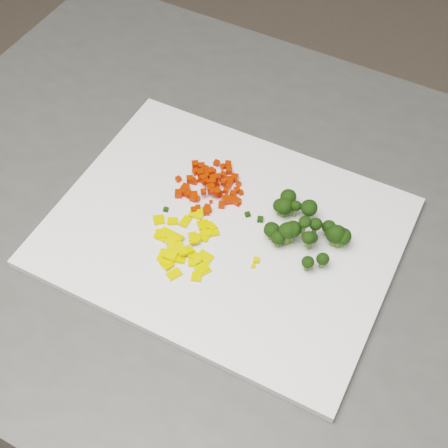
# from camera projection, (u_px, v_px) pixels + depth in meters

# --- Properties ---
(ground) EXTENTS (4.00, 4.00, 0.00)m
(ground) POSITION_uv_depth(u_px,v_px,m) (320.00, 419.00, 1.54)
(ground) COLOR #826E5C
(ground) RESTS_ON ground
(counter_block) EXTENTS (1.21, 1.05, 0.90)m
(counter_block) POSITION_uv_depth(u_px,v_px,m) (248.00, 375.00, 1.13)
(counter_block) COLOR #4A4947
(counter_block) RESTS_ON ground
(cutting_board) EXTENTS (0.50, 0.45, 0.01)m
(cutting_board) POSITION_uv_depth(u_px,v_px,m) (224.00, 232.00, 0.76)
(cutting_board) COLOR white
(cutting_board) RESTS_ON counter_block
(carrot_pile) EXTENTS (0.09, 0.09, 0.03)m
(carrot_pile) POSITION_uv_depth(u_px,v_px,m) (210.00, 182.00, 0.79)
(carrot_pile) COLOR red
(carrot_pile) RESTS_ON cutting_board
(pepper_pile) EXTENTS (0.11, 0.11, 0.01)m
(pepper_pile) POSITION_uv_depth(u_px,v_px,m) (183.00, 243.00, 0.74)
(pepper_pile) COLOR yellow
(pepper_pile) RESTS_ON cutting_board
(broccoli_pile) EXTENTS (0.11, 0.11, 0.05)m
(broccoli_pile) POSITION_uv_depth(u_px,v_px,m) (309.00, 227.00, 0.73)
(broccoli_pile) COLOR black
(broccoli_pile) RESTS_ON cutting_board
(carrot_cube_0) EXTENTS (0.01, 0.01, 0.01)m
(carrot_cube_0) POSITION_uv_depth(u_px,v_px,m) (203.00, 178.00, 0.80)
(carrot_cube_0) COLOR red
(carrot_cube_0) RESTS_ON carrot_pile
(carrot_cube_1) EXTENTS (0.01, 0.01, 0.01)m
(carrot_cube_1) POSITION_uv_depth(u_px,v_px,m) (185.00, 188.00, 0.79)
(carrot_cube_1) COLOR red
(carrot_cube_1) RESTS_ON carrot_pile
(carrot_cube_2) EXTENTS (0.01, 0.01, 0.01)m
(carrot_cube_2) POSITION_uv_depth(u_px,v_px,m) (210.00, 188.00, 0.79)
(carrot_cube_2) COLOR red
(carrot_cube_2) RESTS_ON carrot_pile
(carrot_cube_3) EXTENTS (0.01, 0.01, 0.01)m
(carrot_cube_3) POSITION_uv_depth(u_px,v_px,m) (241.00, 193.00, 0.79)
(carrot_cube_3) COLOR red
(carrot_cube_3) RESTS_ON carrot_pile
(carrot_cube_4) EXTENTS (0.01, 0.01, 0.01)m
(carrot_cube_4) POSITION_uv_depth(u_px,v_px,m) (226.00, 199.00, 0.78)
(carrot_cube_4) COLOR red
(carrot_cube_4) RESTS_ON carrot_pile
(carrot_cube_5) EXTENTS (0.01, 0.01, 0.01)m
(carrot_cube_5) POSITION_uv_depth(u_px,v_px,m) (205.00, 180.00, 0.79)
(carrot_cube_5) COLOR red
(carrot_cube_5) RESTS_ON carrot_pile
(carrot_cube_6) EXTENTS (0.01, 0.01, 0.01)m
(carrot_cube_6) POSITION_uv_depth(u_px,v_px,m) (215.00, 181.00, 0.80)
(carrot_cube_6) COLOR red
(carrot_cube_6) RESTS_ON carrot_pile
(carrot_cube_7) EXTENTS (0.01, 0.01, 0.01)m
(carrot_cube_7) POSITION_uv_depth(u_px,v_px,m) (213.00, 192.00, 0.78)
(carrot_cube_7) COLOR red
(carrot_cube_7) RESTS_ON carrot_pile
(carrot_cube_8) EXTENTS (0.01, 0.01, 0.01)m
(carrot_cube_8) POSITION_uv_depth(u_px,v_px,m) (178.00, 179.00, 0.80)
(carrot_cube_8) COLOR red
(carrot_cube_8) RESTS_ON carrot_pile
(carrot_cube_9) EXTENTS (0.01, 0.01, 0.01)m
(carrot_cube_9) POSITION_uv_depth(u_px,v_px,m) (209.00, 183.00, 0.79)
(carrot_cube_9) COLOR red
(carrot_cube_9) RESTS_ON carrot_pile
(carrot_cube_10) EXTENTS (0.01, 0.01, 0.01)m
(carrot_cube_10) POSITION_uv_depth(u_px,v_px,m) (229.00, 200.00, 0.78)
(carrot_cube_10) COLOR red
(carrot_cube_10) RESTS_ON carrot_pile
(carrot_cube_11) EXTENTS (0.01, 0.01, 0.01)m
(carrot_cube_11) POSITION_uv_depth(u_px,v_px,m) (226.00, 200.00, 0.78)
(carrot_cube_11) COLOR red
(carrot_cube_11) RESTS_ON carrot_pile
(carrot_cube_12) EXTENTS (0.01, 0.01, 0.01)m
(carrot_cube_12) POSITION_uv_depth(u_px,v_px,m) (237.00, 190.00, 0.79)
(carrot_cube_12) COLOR red
(carrot_cube_12) RESTS_ON carrot_pile
(carrot_cube_13) EXTENTS (0.01, 0.01, 0.01)m
(carrot_cube_13) POSITION_uv_depth(u_px,v_px,m) (206.00, 211.00, 0.77)
(carrot_cube_13) COLOR red
(carrot_cube_13) RESTS_ON carrot_pile
(carrot_cube_14) EXTENTS (0.01, 0.01, 0.01)m
(carrot_cube_14) POSITION_uv_depth(u_px,v_px,m) (217.00, 183.00, 0.80)
(carrot_cube_14) COLOR red
(carrot_cube_14) RESTS_ON carrot_pile
(carrot_cube_15) EXTENTS (0.01, 0.01, 0.01)m
(carrot_cube_15) POSITION_uv_depth(u_px,v_px,m) (228.00, 186.00, 0.80)
(carrot_cube_15) COLOR red
(carrot_cube_15) RESTS_ON carrot_pile
(carrot_cube_16) EXTENTS (0.01, 0.01, 0.01)m
(carrot_cube_16) POSITION_uv_depth(u_px,v_px,m) (228.00, 164.00, 0.82)
(carrot_cube_16) COLOR red
(carrot_cube_16) RESTS_ON carrot_pile
(carrot_cube_17) EXTENTS (0.01, 0.01, 0.01)m
(carrot_cube_17) POSITION_uv_depth(u_px,v_px,m) (190.00, 180.00, 0.80)
(carrot_cube_17) COLOR red
(carrot_cube_17) RESTS_ON carrot_pile
(carrot_cube_18) EXTENTS (0.01, 0.01, 0.01)m
(carrot_cube_18) POSITION_uv_depth(u_px,v_px,m) (195.00, 165.00, 0.82)
(carrot_cube_18) COLOR red
(carrot_cube_18) RESTS_ON carrot_pile
(carrot_cube_19) EXTENTS (0.01, 0.01, 0.01)m
(carrot_cube_19) POSITION_uv_depth(u_px,v_px,m) (217.00, 192.00, 0.78)
(carrot_cube_19) COLOR red
(carrot_cube_19) RESTS_ON carrot_pile
(carrot_cube_20) EXTENTS (0.01, 0.01, 0.01)m
(carrot_cube_20) POSITION_uv_depth(u_px,v_px,m) (204.00, 181.00, 0.79)
(carrot_cube_20) COLOR red
(carrot_cube_20) RESTS_ON carrot_pile
(carrot_cube_21) EXTENTS (0.01, 0.01, 0.01)m
(carrot_cube_21) POSITION_uv_depth(u_px,v_px,m) (186.00, 187.00, 0.79)
(carrot_cube_21) COLOR red
(carrot_cube_21) RESTS_ON carrot_pile
(carrot_cube_22) EXTENTS (0.01, 0.01, 0.01)m
(carrot_cube_22) POSITION_uv_depth(u_px,v_px,m) (233.00, 202.00, 0.78)
(carrot_cube_22) COLOR red
(carrot_cube_22) RESTS_ON carrot_pile
(carrot_cube_23) EXTENTS (0.01, 0.01, 0.01)m
(carrot_cube_23) POSITION_uv_depth(u_px,v_px,m) (213.00, 178.00, 0.80)
(carrot_cube_23) COLOR red
(carrot_cube_23) RESTS_ON carrot_pile
(carrot_cube_24) EXTENTS (0.01, 0.01, 0.01)m
(carrot_cube_24) POSITION_uv_depth(u_px,v_px,m) (229.00, 168.00, 0.82)
(carrot_cube_24) COLOR red
(carrot_cube_24) RESTS_ON carrot_pile
(carrot_cube_25) EXTENTS (0.01, 0.01, 0.01)m
(carrot_cube_25) POSITION_uv_depth(u_px,v_px,m) (201.00, 173.00, 0.81)
(carrot_cube_25) COLOR red
(carrot_cube_25) RESTS_ON carrot_pile
(carrot_cube_26) EXTENTS (0.01, 0.01, 0.01)m
(carrot_cube_26) POSITION_uv_depth(u_px,v_px,m) (226.00, 191.00, 0.79)
(carrot_cube_26) COLOR red
(carrot_cube_26) RESTS_ON carrot_pile
(carrot_cube_27) EXTENTS (0.01, 0.01, 0.01)m
(carrot_cube_27) POSITION_uv_depth(u_px,v_px,m) (230.00, 182.00, 0.80)
(carrot_cube_27) COLOR red
(carrot_cube_27) RESTS_ON carrot_pile
(carrot_cube_28) EXTENTS (0.01, 0.01, 0.01)m
(carrot_cube_28) POSITION_uv_depth(u_px,v_px,m) (197.00, 199.00, 0.78)
(carrot_cube_28) COLOR red
(carrot_cube_28) RESTS_ON carrot_pile
(carrot_cube_29) EXTENTS (0.01, 0.01, 0.01)m
(carrot_cube_29) POSITION_uv_depth(u_px,v_px,m) (208.00, 209.00, 0.77)
(carrot_cube_29) COLOR red
(carrot_cube_29) RESTS_ON carrot_pile
(carrot_cube_30) EXTENTS (0.01, 0.01, 0.01)m
(carrot_cube_30) POSITION_uv_depth(u_px,v_px,m) (217.00, 178.00, 0.80)
(carrot_cube_30) COLOR red
(carrot_cube_30) RESTS_ON carrot_pile
(carrot_cube_31) EXTENTS (0.01, 0.01, 0.01)m
(carrot_cube_31) POSITION_uv_depth(u_px,v_px,m) (194.00, 210.00, 0.77)
(carrot_cube_31) COLOR red
(carrot_cube_31) RESTS_ON carrot_pile
(carrot_cube_32) EXTENTS (0.01, 0.01, 0.01)m
(carrot_cube_32) POSITION_uv_depth(u_px,v_px,m) (183.00, 192.00, 0.79)
(carrot_cube_32) COLOR red
(carrot_cube_32) RESTS_ON carrot_pile
(carrot_cube_33) EXTENTS (0.01, 0.01, 0.01)m
(carrot_cube_33) POSITION_uv_depth(u_px,v_px,m) (213.00, 171.00, 0.80)
(carrot_cube_33) COLOR red
(carrot_cube_33) RESTS_ON carrot_pile
(carrot_cube_34) EXTENTS (0.01, 0.01, 0.01)m
(carrot_cube_34) POSITION_uv_depth(u_px,v_px,m) (180.00, 193.00, 0.79)
(carrot_cube_34) COLOR red
(carrot_cube_34) RESTS_ON carrot_pile
(carrot_cube_35) EXTENTS (0.01, 0.01, 0.01)m
(carrot_cube_35) POSITION_uv_depth(u_px,v_px,m) (215.00, 190.00, 0.79)
(carrot_cube_35) COLOR red
(carrot_cube_35) RESTS_ON carrot_pile
(carrot_cube_36) EXTENTS (0.01, 0.01, 0.01)m
(carrot_cube_36) POSITION_uv_depth(u_px,v_px,m) (235.00, 178.00, 0.80)
(carrot_cube_36) COLOR red
(carrot_cube_36) RESTS_ON carrot_pile
(carrot_cube_37) EXTENTS (0.01, 0.01, 0.01)m
(carrot_cube_37) POSITION_uv_depth(u_px,v_px,m) (195.00, 195.00, 0.79)
(carrot_cube_37) COLOR red
(carrot_cube_37) RESTS_ON carrot_pile
(carrot_cube_38) EXTENTS (0.01, 0.01, 0.01)m
(carrot_cube_38) POSITION_uv_depth(u_px,v_px,m) (211.00, 176.00, 0.81)
(carrot_cube_38) COLOR red
(carrot_cube_38) RESTS_ON carrot_pile
(carrot_cube_39) EXTENTS (0.01, 0.01, 0.01)m
(carrot_cube_39) POSITION_uv_depth(u_px,v_px,m) (223.00, 183.00, 0.79)
(carrot_cube_39) COLOR red
(carrot_cube_39) RESTS_ON carrot_pile
(carrot_cube_40) EXTENTS (0.01, 0.01, 0.01)m
(carrot_cube_40) POSITION_uv_depth(u_px,v_px,m) (223.00, 167.00, 0.82)
(carrot_cube_40) COLOR red
(carrot_cube_40) RESTS_ON carrot_pile
(carrot_cube_41) EXTENTS (0.01, 0.01, 0.01)m
(carrot_cube_41) POSITION_uv_depth(u_px,v_px,m) (208.00, 188.00, 0.80)
(carrot_cube_41) COLOR red
(carrot_cube_41) RESTS_ON carrot_pile
(carrot_cube_42) EXTENTS (0.01, 0.01, 0.01)m
(carrot_cube_42) POSITION_uv_depth(u_px,v_px,m) (223.00, 175.00, 0.81)
(carrot_cube_42) COLOR red
(carrot_cube_42) RESTS_ON carrot_pile
(carrot_cube_43) EXTENTS (0.01, 0.01, 0.01)m
(carrot_cube_43) POSITION_uv_depth(u_px,v_px,m) (189.00, 193.00, 0.79)
(carrot_cube_43) COLOR red
(carrot_cube_43) RESTS_ON carrot_pile
(carrot_cube_44) EXTENTS (0.01, 0.01, 0.01)m
(carrot_cube_44) POSITION_uv_depth(u_px,v_px,m) (195.00, 172.00, 0.81)
(carrot_cube_44) COLOR red
(carrot_cube_44) RESTS_ON carrot_pile
(carrot_cube_45) EXTENTS (0.01, 0.01, 0.01)m
(carrot_cube_45) POSITION_uv_depth(u_px,v_px,m) (193.00, 198.00, 0.78)
(carrot_cube_45) COLOR red
(carrot_cube_45) RESTS_ON carrot_pile
(carrot_cube_46) EXTENTS (0.01, 0.01, 0.01)m
(carrot_cube_46) POSITION_uv_depth(u_px,v_px,m) (179.00, 194.00, 0.79)
(carrot_cube_46) COLOR red
(carrot_cube_46) RESTS_ON carrot_pile
(carrot_cube_47) EXTENTS (0.01, 0.01, 0.01)m
(carrot_cube_47) POSITION_uv_depth(u_px,v_px,m) (211.00, 187.00, 0.79)
(carrot_cube_47) COLOR red
(carrot_cube_47) RESTS_ON carrot_pile
(carrot_cube_48) EXTENTS (0.01, 0.01, 0.01)m
(carrot_cube_48) POSITION_uv_depth(u_px,v_px,m) (228.00, 180.00, 0.80)
(carrot_cube_48) COLOR red
(carrot_cube_48) RESTS_ON carrot_pile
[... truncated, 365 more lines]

